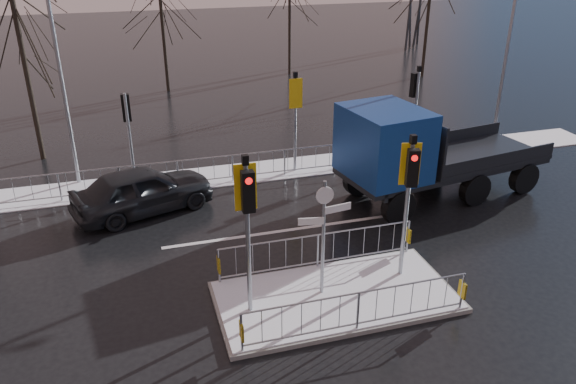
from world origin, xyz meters
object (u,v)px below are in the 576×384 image
object	(u,v)px
car_far_lane	(143,190)
street_lamp_right	(510,43)
traffic_island	(335,286)
street_lamp_left	(61,61)
flatbed_truck	(410,152)

from	to	relation	value
car_far_lane	street_lamp_right	distance (m)	15.45
traffic_island	car_far_lane	size ratio (longest dim) A/B	1.31
car_far_lane	street_lamp_right	size ratio (longest dim) A/B	0.57
traffic_island	car_far_lane	xyz separation A→B (m)	(-4.29, 6.39, 0.39)
street_lamp_right	street_lamp_left	distance (m)	17.03
car_far_lane	street_lamp_left	size ratio (longest dim) A/B	0.56
traffic_island	flatbed_truck	distance (m)	6.50
traffic_island	street_lamp_left	xyz separation A→B (m)	(-6.42, 9.49, 4.10)
traffic_island	street_lamp_left	size ratio (longest dim) A/B	0.73
street_lamp_right	street_lamp_left	bearing A→B (deg)	176.63
flatbed_truck	street_lamp_left	bearing A→B (deg)	155.62
traffic_island	flatbed_truck	xyz separation A→B (m)	(4.35, 4.61, 1.43)
flatbed_truck	street_lamp_right	size ratio (longest dim) A/B	0.96
street_lamp_left	street_lamp_right	bearing A→B (deg)	-3.37
car_far_lane	street_lamp_right	world-z (taller)	street_lamp_right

